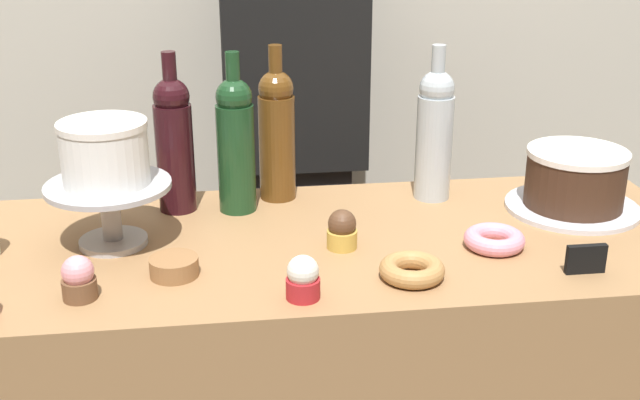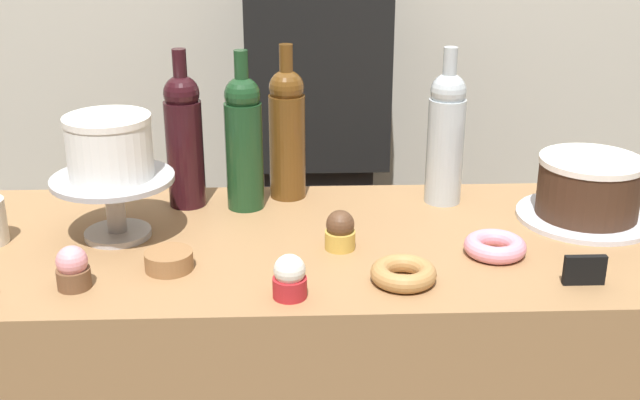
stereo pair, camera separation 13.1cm
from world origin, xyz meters
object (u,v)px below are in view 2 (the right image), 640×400
at_px(cupcake_vanilla, 290,277).
at_px(barista_figure, 318,163).
at_px(donut_pink, 495,246).
at_px(wine_bottle_amber, 287,131).
at_px(wine_bottle_clear, 446,135).
at_px(cookie_stack, 169,260).
at_px(wine_bottle_green, 244,140).
at_px(chocolate_round_cake, 589,186).
at_px(wine_bottle_dark_red, 184,138).
at_px(cupcake_chocolate, 340,231).
at_px(cake_stand_pedestal, 114,196).
at_px(cupcake_strawberry, 73,268).
at_px(donut_maple, 403,273).
at_px(price_sign_chalkboard, 585,270).
at_px(white_layer_cake, 109,147).

bearing_deg(cupcake_vanilla, barista_figure, 85.06).
distance_m(cupcake_vanilla, donut_pink, 0.40).
distance_m(wine_bottle_amber, barista_figure, 0.48).
xyz_separation_m(wine_bottle_clear, cookie_stack, (-0.53, -0.30, -0.13)).
bearing_deg(wine_bottle_green, cupcake_vanilla, -77.25).
bearing_deg(donut_pink, barista_figure, 111.89).
distance_m(chocolate_round_cake, cookie_stack, 0.83).
distance_m(wine_bottle_dark_red, cupcake_chocolate, 0.40).
height_order(cupcake_vanilla, donut_pink, cupcake_vanilla).
bearing_deg(cupcake_vanilla, cupcake_chocolate, 63.14).
relative_size(wine_bottle_amber, wine_bottle_dark_red, 1.00).
xyz_separation_m(wine_bottle_green, cupcake_vanilla, (0.09, -0.40, -0.11)).
bearing_deg(cake_stand_pedestal, cupcake_strawberry, -98.65).
bearing_deg(donut_maple, wine_bottle_clear, 70.28).
distance_m(cake_stand_pedestal, donut_pink, 0.71).
bearing_deg(wine_bottle_amber, cupcake_strawberry, -130.97).
height_order(wine_bottle_clear, donut_pink, wine_bottle_clear).
bearing_deg(barista_figure, donut_pink, -68.11).
height_order(price_sign_chalkboard, barista_figure, barista_figure).
height_order(wine_bottle_clear, wine_bottle_green, same).
height_order(donut_maple, cookie_stack, same).
xyz_separation_m(white_layer_cake, cupcake_strawberry, (-0.03, -0.21, -0.14)).
bearing_deg(cupcake_chocolate, donut_pink, -7.50).
bearing_deg(donut_maple, wine_bottle_dark_red, 137.45).
bearing_deg(cupcake_strawberry, cupcake_chocolate, 16.95).
relative_size(wine_bottle_green, cupcake_vanilla, 4.38).
xyz_separation_m(chocolate_round_cake, cupcake_strawberry, (-0.95, -0.26, -0.03)).
bearing_deg(white_layer_cake, wine_bottle_amber, 31.93).
distance_m(cookie_stack, price_sign_chalkboard, 0.71).
height_order(cupcake_strawberry, cookie_stack, cupcake_strawberry).
bearing_deg(donut_pink, cupcake_vanilla, -158.43).
bearing_deg(wine_bottle_amber, wine_bottle_clear, -7.43).
bearing_deg(cake_stand_pedestal, donut_maple, -21.94).
bearing_deg(cupcake_strawberry, chocolate_round_cake, 15.29).
xyz_separation_m(wine_bottle_green, cupcake_chocolate, (0.18, -0.21, -0.11)).
distance_m(wine_bottle_green, cupcake_chocolate, 0.30).
distance_m(chocolate_round_cake, wine_bottle_amber, 0.62).
xyz_separation_m(cake_stand_pedestal, wine_bottle_clear, (0.65, 0.16, 0.06)).
bearing_deg(wine_bottle_amber, wine_bottle_green, -146.20).
height_order(cake_stand_pedestal, wine_bottle_amber, wine_bottle_amber).
xyz_separation_m(cupcake_strawberry, barista_figure, (0.43, 0.83, -0.11)).
bearing_deg(cookie_stack, cupcake_chocolate, 13.79).
distance_m(cupcake_strawberry, barista_figure, 0.95).
height_order(cupcake_vanilla, cookie_stack, cupcake_vanilla).
bearing_deg(cake_stand_pedestal, wine_bottle_clear, 13.79).
xyz_separation_m(donut_maple, cookie_stack, (-0.40, 0.06, 0.00)).
bearing_deg(cupcake_chocolate, donut_maple, -54.55).
height_order(chocolate_round_cake, wine_bottle_dark_red, wine_bottle_dark_red).
height_order(wine_bottle_amber, barista_figure, barista_figure).
xyz_separation_m(wine_bottle_dark_red, price_sign_chalkboard, (0.70, -0.39, -0.12)).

